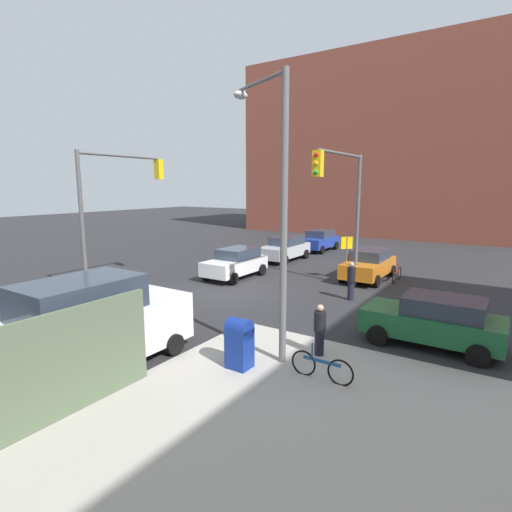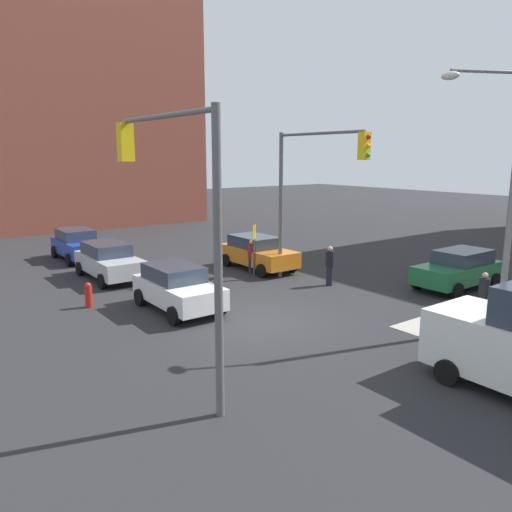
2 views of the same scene
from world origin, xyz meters
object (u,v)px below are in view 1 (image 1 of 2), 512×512
(hatchback_orange, at_px, (369,264))
(pedestrian_walking_north, at_px, (351,265))
(mailbox_blue, at_px, (239,342))
(fire_hydrant, at_px, (225,259))
(bicycle_at_crosswalk, at_px, (397,275))
(traffic_signal_se_corner, at_px, (116,195))
(pedestrian_crossing, at_px, (320,329))
(sedan_blue, at_px, (319,240))
(hatchback_white, at_px, (236,263))
(van_white_delivery, at_px, (93,326))
(pedestrian_waiting, at_px, (351,280))
(traffic_signal_nw_corner, at_px, (344,195))
(bicycle_leaning_on_fence, at_px, (321,367))
(sedan_silver, at_px, (285,248))
(street_lamp_corner, at_px, (277,197))
(hatchback_green, at_px, (434,320))

(hatchback_orange, height_order, pedestrian_walking_north, hatchback_orange)
(mailbox_blue, height_order, fire_hydrant, mailbox_blue)
(mailbox_blue, relative_size, bicycle_at_crosswalk, 0.82)
(traffic_signal_se_corner, xyz_separation_m, bicycle_at_crosswalk, (-9.47, 10.50, -4.25))
(pedestrian_crossing, relative_size, pedestrian_walking_north, 0.98)
(sedan_blue, relative_size, pedestrian_walking_north, 2.47)
(hatchback_white, xyz_separation_m, van_white_delivery, (11.28, 3.50, 0.44))
(traffic_signal_se_corner, height_order, pedestrian_waiting, traffic_signal_se_corner)
(pedestrian_waiting, relative_size, bicycle_at_crosswalk, 0.98)
(pedestrian_crossing, height_order, pedestrian_waiting, pedestrian_waiting)
(van_white_delivery, bearing_deg, fire_hydrant, -156.04)
(traffic_signal_nw_corner, relative_size, pedestrian_waiting, 3.78)
(van_white_delivery, height_order, bicycle_leaning_on_fence, van_white_delivery)
(sedan_blue, bearing_deg, van_white_delivery, 9.08)
(sedan_blue, bearing_deg, pedestrian_waiting, 30.22)
(mailbox_blue, xyz_separation_m, pedestrian_waiting, (-8.20, 0.20, 0.13))
(mailbox_blue, bearing_deg, hatchback_white, -143.29)
(van_white_delivery, xyz_separation_m, pedestrian_waiting, (-10.50, 3.40, -0.39))
(traffic_signal_se_corner, height_order, sedan_silver, traffic_signal_se_corner)
(van_white_delivery, bearing_deg, sedan_blue, -170.92)
(traffic_signal_nw_corner, xyz_separation_m, bicycle_leaning_on_fence, (8.15, 2.70, -4.26))
(street_lamp_corner, bearing_deg, hatchback_green, 132.77)
(traffic_signal_se_corner, relative_size, sedan_silver, 1.48)
(street_lamp_corner, relative_size, mailbox_blue, 5.59)
(sedan_blue, distance_m, pedestrian_waiting, 13.90)
(hatchback_white, relative_size, van_white_delivery, 0.74)
(traffic_signal_se_corner, bearing_deg, hatchback_orange, 134.92)
(mailbox_blue, height_order, hatchback_white, hatchback_white)
(van_white_delivery, distance_m, bicycle_leaning_on_fence, 6.20)
(mailbox_blue, bearing_deg, pedestrian_waiting, 178.60)
(traffic_signal_nw_corner, bearing_deg, pedestrian_crossing, 16.49)
(hatchback_white, distance_m, pedestrian_crossing, 10.77)
(traffic_signal_nw_corner, relative_size, street_lamp_corner, 0.81)
(pedestrian_crossing, bearing_deg, traffic_signal_se_corner, 124.53)
(hatchback_orange, relative_size, pedestrian_crossing, 2.78)
(sedan_silver, bearing_deg, traffic_signal_se_corner, -12.31)
(traffic_signal_nw_corner, relative_size, hatchback_green, 1.57)
(fire_hydrant, xyz_separation_m, hatchback_white, (2.22, 2.50, 0.36))
(hatchback_white, relative_size, pedestrian_crossing, 2.55)
(hatchback_orange, height_order, bicycle_at_crosswalk, hatchback_orange)
(pedestrian_walking_north, bearing_deg, pedestrian_crossing, -167.73)
(hatchback_white, bearing_deg, fire_hydrant, -131.55)
(sedan_silver, relative_size, pedestrian_walking_north, 2.74)
(mailbox_blue, distance_m, sedan_blue, 21.32)
(hatchback_orange, bearing_deg, mailbox_blue, 1.80)
(hatchback_white, relative_size, bicycle_at_crosswalk, 2.28)
(hatchback_orange, bearing_deg, hatchback_white, -60.05)
(hatchback_green, height_order, hatchback_white, same)
(bicycle_leaning_on_fence, bearing_deg, pedestrian_crossing, -153.54)
(traffic_signal_nw_corner, height_order, sedan_blue, traffic_signal_nw_corner)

